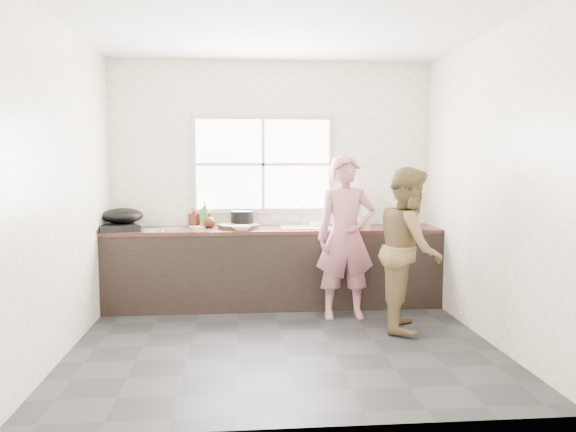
{
  "coord_description": "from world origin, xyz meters",
  "views": [
    {
      "loc": [
        -0.37,
        -4.77,
        1.56
      ],
      "look_at": [
        0.1,
        0.65,
        1.05
      ],
      "focal_mm": 35.0,
      "sensor_mm": 36.0,
      "label": 1
    }
  ],
  "objects": [
    {
      "name": "plate_food",
      "position": [
        -0.83,
        1.42,
        0.87
      ],
      "size": [
        0.24,
        0.24,
        0.02
      ],
      "primitive_type": "cylinder",
      "rotation": [
        0.0,
        0.0,
        -0.18
      ],
      "color": "white",
      "rests_on": "countertop"
    },
    {
      "name": "pot_lid_left",
      "position": [
        -1.27,
        1.14,
        0.87
      ],
      "size": [
        0.34,
        0.34,
        0.01
      ],
      "primitive_type": "cylinder",
      "rotation": [
        0.0,
        0.0,
        0.34
      ],
      "color": "silver",
      "rests_on": "countertop"
    },
    {
      "name": "wall_left",
      "position": [
        -1.8,
        0.0,
        1.35
      ],
      "size": [
        0.01,
        3.2,
        2.7
      ],
      "primitive_type": "cube",
      "color": "beige",
      "rests_on": "ground"
    },
    {
      "name": "wall_back",
      "position": [
        0.0,
        1.6,
        1.35
      ],
      "size": [
        3.6,
        0.01,
        2.7
      ],
      "primitive_type": "cube",
      "color": "silver",
      "rests_on": "ground"
    },
    {
      "name": "window_frame",
      "position": [
        -0.1,
        1.59,
        1.55
      ],
      "size": [
        1.6,
        0.05,
        1.1
      ],
      "primitive_type": "cube",
      "color": "#9EA0A5",
      "rests_on": "wall_back"
    },
    {
      "name": "bowl_mince",
      "position": [
        -0.36,
        1.08,
        0.89
      ],
      "size": [
        0.24,
        0.24,
        0.05
      ],
      "primitive_type": "imported",
      "rotation": [
        0.0,
        0.0,
        0.23
      ],
      "color": "white",
      "rests_on": "countertop"
    },
    {
      "name": "bowl_held",
      "position": [
        0.48,
        1.31,
        0.89
      ],
      "size": [
        0.24,
        0.24,
        0.07
      ],
      "primitive_type": "imported",
      "rotation": [
        0.0,
        0.0,
        0.15
      ],
      "color": "silver",
      "rests_on": "countertop"
    },
    {
      "name": "floor",
      "position": [
        0.0,
        0.0,
        -0.01
      ],
      "size": [
        3.6,
        3.2,
        0.01
      ],
      "primitive_type": "cube",
      "color": "#252527",
      "rests_on": "ground"
    },
    {
      "name": "burner",
      "position": [
        -1.65,
        1.2,
        0.89
      ],
      "size": [
        0.53,
        0.53,
        0.06
      ],
      "primitive_type": "cube",
      "rotation": [
        0.0,
        0.0,
        0.4
      ],
      "color": "black",
      "rests_on": "countertop"
    },
    {
      "name": "cleaver",
      "position": [
        -0.31,
        1.3,
        0.9
      ],
      "size": [
        0.23,
        0.14,
        0.01
      ],
      "primitive_type": "cube",
      "rotation": [
        0.0,
        0.0,
        0.18
      ],
      "color": "#A7AAAE",
      "rests_on": "cutting_board"
    },
    {
      "name": "countertop",
      "position": [
        0.0,
        1.29,
        0.84
      ],
      "size": [
        3.6,
        0.64,
        0.04
      ],
      "primitive_type": "cube",
      "color": "#321914",
      "rests_on": "cabinet"
    },
    {
      "name": "bottle_brown_short",
      "position": [
        -0.7,
        1.39,
        0.93
      ],
      "size": [
        0.15,
        0.15,
        0.15
      ],
      "primitive_type": "imported",
      "rotation": [
        0.0,
        0.0,
        0.3
      ],
      "color": "#3E1D0F",
      "rests_on": "countertop"
    },
    {
      "name": "faucet",
      "position": [
        0.35,
        1.49,
        1.01
      ],
      "size": [
        0.02,
        0.02,
        0.3
      ],
      "primitive_type": "cylinder",
      "color": "silver",
      "rests_on": "countertop"
    },
    {
      "name": "dish_rack",
      "position": [
        0.86,
        1.49,
        1.03
      ],
      "size": [
        0.45,
        0.32,
        0.33
      ],
      "primitive_type": "cube",
      "rotation": [
        0.0,
        0.0,
        0.03
      ],
      "color": "white",
      "rests_on": "countertop"
    },
    {
      "name": "wall_right",
      "position": [
        1.8,
        0.0,
        1.35
      ],
      "size": [
        0.01,
        3.2,
        2.7
      ],
      "primitive_type": "cube",
      "color": "beige",
      "rests_on": "ground"
    },
    {
      "name": "glass_jar",
      "position": [
        -0.89,
        1.52,
        0.91
      ],
      "size": [
        0.09,
        0.09,
        0.1
      ],
      "primitive_type": "cylinder",
      "rotation": [
        0.0,
        0.0,
        -0.42
      ],
      "color": "silver",
      "rests_on": "countertop"
    },
    {
      "name": "sink",
      "position": [
        0.35,
        1.29,
        0.86
      ],
      "size": [
        0.55,
        0.45,
        0.02
      ],
      "primitive_type": "cube",
      "color": "silver",
      "rests_on": "countertop"
    },
    {
      "name": "bowl_crabs",
      "position": [
        0.87,
        1.23,
        0.89
      ],
      "size": [
        0.21,
        0.21,
        0.06
      ],
      "primitive_type": "imported",
      "rotation": [
        0.0,
        0.0,
        0.05
      ],
      "color": "silver",
      "rests_on": "countertop"
    },
    {
      "name": "cabinet",
      "position": [
        0.0,
        1.29,
        0.41
      ],
      "size": [
        3.6,
        0.62,
        0.82
      ],
      "primitive_type": "cube",
      "color": "black",
      "rests_on": "floor"
    },
    {
      "name": "bottle_brown_tall",
      "position": [
        -0.88,
        1.48,
        0.96
      ],
      "size": [
        0.11,
        0.12,
        0.19
      ],
      "primitive_type": "imported",
      "rotation": [
        0.0,
        0.0,
        -0.41
      ],
      "color": "#401710",
      "rests_on": "countertop"
    },
    {
      "name": "ceiling",
      "position": [
        0.0,
        0.0,
        2.71
      ],
      "size": [
        3.6,
        3.2,
        0.01
      ],
      "primitive_type": "cube",
      "color": "silver",
      "rests_on": "wall_back"
    },
    {
      "name": "pot_lid_right",
      "position": [
        -1.1,
        1.27,
        0.87
      ],
      "size": [
        0.3,
        0.3,
        0.01
      ],
      "primitive_type": "cylinder",
      "rotation": [
        0.0,
        0.0,
        0.4
      ],
      "color": "silver",
      "rests_on": "countertop"
    },
    {
      "name": "person_side",
      "position": [
        1.22,
        0.32,
        0.77
      ],
      "size": [
        0.74,
        0.86,
        1.53
      ],
      "primitive_type": "imported",
      "rotation": [
        0.0,
        0.0,
        1.32
      ],
      "color": "brown",
      "rests_on": "floor"
    },
    {
      "name": "wok",
      "position": [
        -1.62,
        1.32,
        1.0
      ],
      "size": [
        0.57,
        0.57,
        0.17
      ],
      "primitive_type": "ellipsoid",
      "rotation": [
        0.0,
        0.0,
        0.36
      ],
      "color": "black",
      "rests_on": "burner"
    },
    {
      "name": "black_pot",
      "position": [
        -0.34,
        1.42,
        0.95
      ],
      "size": [
        0.27,
        0.27,
        0.18
      ],
      "primitive_type": "cylinder",
      "rotation": [
        0.0,
        0.0,
        0.1
      ],
      "color": "black",
      "rests_on": "countertop"
    },
    {
      "name": "window_glazing",
      "position": [
        -0.1,
        1.57,
        1.55
      ],
      "size": [
        1.5,
        0.01,
        1.0
      ],
      "primitive_type": "cube",
      "color": "white",
      "rests_on": "window_frame"
    },
    {
      "name": "wall_front",
      "position": [
        0.0,
        -1.6,
        1.35
      ],
      "size": [
        3.6,
        0.01,
        2.7
      ],
      "primitive_type": "cube",
      "color": "beige",
      "rests_on": "ground"
    },
    {
      "name": "woman",
      "position": [
        0.69,
        0.74,
        0.77
      ],
      "size": [
        0.57,
        0.38,
        1.54
      ],
      "primitive_type": "imported",
      "rotation": [
        0.0,
        0.0,
        0.03
      ],
      "color": "#AD6774",
      "rests_on": "floor"
    },
    {
      "name": "bottle_green",
      "position": [
        -0.75,
        1.47,
        1.01
      ],
      "size": [
        0.15,
        0.15,
        0.29
      ],
      "primitive_type": "imported",
      "rotation": [
        0.0,
        0.0,
        0.41
      ],
      "color": "#3F7827",
      "rests_on": "countertop"
    },
    {
      "name": "cutting_board",
      "position": [
        -0.38,
        1.29,
        0.88
      ],
      "size": [
        0.47,
        0.47,
        0.04
      ],
      "primitive_type": "cylinder",
      "rotation": [
        0.0,
        0.0,
        0.06
      ],
      "color": "#312313",
      "rests_on": "countertop"
    }
  ]
}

